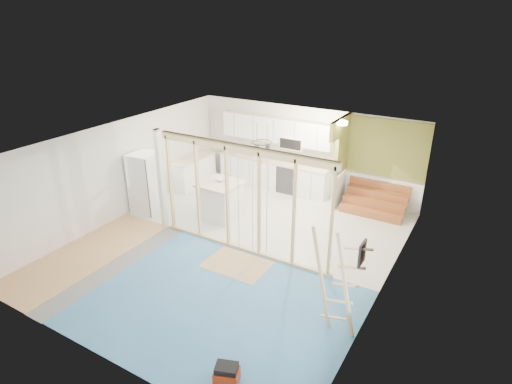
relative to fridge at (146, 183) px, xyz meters
The scene contains 17 objects.
room 3.17m from the fridge, ahead, with size 7.01×8.01×2.61m.
floor_overlays 3.30m from the fridge, ahead, with size 7.00×8.00×0.03m.
stud_frame 3.01m from the fridge, ahead, with size 4.66×0.14×2.60m.
base_cabinets 3.29m from the fridge, 62.86° to the left, with size 4.45×2.24×0.93m.
upper_cabinets 4.17m from the fridge, 56.11° to the left, with size 3.60×0.41×0.85m.
green_partition 6.06m from the fridge, 31.95° to the left, with size 2.25×1.51×2.60m.
pot_rack 3.35m from the fridge, 27.28° to the left, with size 0.52×0.52×0.72m.
sheathing_panel 7.04m from the fridge, 20.42° to the right, with size 0.02×4.00×2.60m, color tan.
electrical_panel 6.83m from the fridge, 15.82° to the right, with size 0.04×0.30×0.40m, color #37373C.
ceiling_light 5.44m from the fridge, 29.54° to the left, with size 0.32×0.32×0.08m, color #FFEABF.
fridge is the anchor object (origin of this frame).
island 2.12m from the fridge, 19.69° to the left, with size 1.05×1.05×1.01m.
bowl 2.10m from the fridge, 23.84° to the left, with size 0.26×0.26×0.06m, color silver.
soap_bottle_a 3.41m from the fridge, 74.17° to the left, with size 0.12×0.12×0.32m, color silver.
soap_bottle_b 4.69m from the fridge, 42.22° to the left, with size 0.08×0.08×0.17m, color white.
toolbox 6.53m from the fridge, 36.39° to the right, with size 0.45×0.39×0.35m.
ladder 6.47m from the fridge, 17.31° to the right, with size 1.04×0.05×1.94m.
Camera 1 is at (4.94, -7.31, 5.28)m, focal length 30.00 mm.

